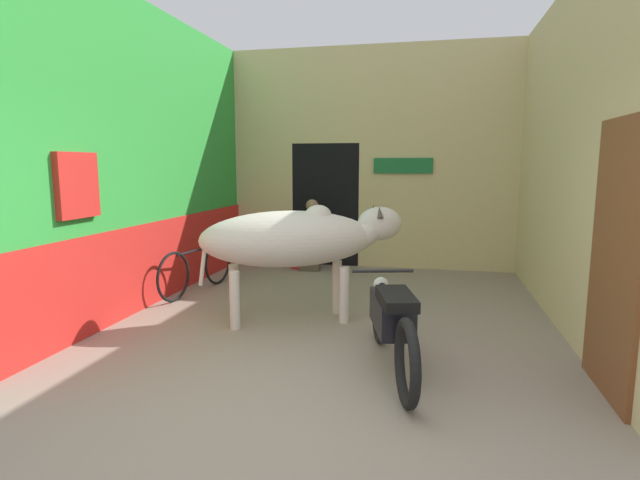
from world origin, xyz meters
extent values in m
plane|color=gray|center=(0.00, 0.00, 0.00)|extent=(30.00, 30.00, 0.00)
cube|color=green|center=(-2.48, 2.69, 1.84)|extent=(0.18, 5.38, 3.69)
cube|color=red|center=(-2.38, 2.69, 0.52)|extent=(0.03, 5.38, 1.03)
cube|color=red|center=(-2.36, 1.18, 1.55)|extent=(0.08, 0.56, 0.64)
cube|color=#D1BC84|center=(0.00, 5.47, 2.90)|extent=(4.79, 0.18, 1.58)
cube|color=#D1BC84|center=(-1.87, 5.47, 1.05)|extent=(1.04, 0.18, 2.11)
cube|color=#D1BC84|center=(1.11, 5.47, 1.05)|extent=(2.57, 0.18, 2.11)
cube|color=black|center=(-0.77, 5.83, 1.05)|extent=(1.17, 0.90, 2.11)
cube|color=#196633|center=(0.55, 5.36, 1.73)|extent=(0.97, 0.03, 0.25)
cube|color=#D1BC84|center=(2.48, 2.69, 1.84)|extent=(0.18, 5.38, 3.69)
cube|color=brown|center=(2.38, 0.97, 1.05)|extent=(0.05, 1.00, 2.10)
ellipsoid|color=beige|center=(-0.51, 2.17, 0.94)|extent=(2.04, 1.37, 0.63)
ellipsoid|color=beige|center=(-0.20, 2.30, 1.19)|extent=(0.38, 0.36, 0.23)
cylinder|color=beige|center=(0.31, 2.52, 0.99)|extent=(0.50, 0.44, 0.41)
ellipsoid|color=beige|center=(0.46, 2.59, 1.08)|extent=(0.60, 0.50, 0.38)
cylinder|color=beige|center=(-1.36, 1.81, 0.74)|extent=(0.13, 0.09, 0.57)
cylinder|color=beige|center=(-0.03, 2.57, 0.32)|extent=(0.11, 0.11, 0.63)
cylinder|color=beige|center=(0.11, 2.24, 0.32)|extent=(0.11, 0.11, 0.63)
cylinder|color=beige|center=(-1.14, 2.10, 0.32)|extent=(0.11, 0.11, 0.63)
cylinder|color=beige|center=(-0.99, 1.77, 0.32)|extent=(0.11, 0.11, 0.63)
cone|color=#473D33|center=(0.36, 2.69, 1.23)|extent=(0.11, 0.14, 0.16)
cone|color=#473D33|center=(0.47, 2.45, 1.23)|extent=(0.11, 0.14, 0.16)
torus|color=black|center=(0.88, 0.41, 0.33)|extent=(0.24, 0.66, 0.66)
torus|color=black|center=(0.56, 1.70, 0.33)|extent=(0.24, 0.66, 0.66)
cube|color=black|center=(0.72, 1.06, 0.50)|extent=(0.45, 0.78, 0.28)
cube|color=black|center=(0.77, 0.86, 0.68)|extent=(0.40, 0.63, 0.09)
cylinder|color=black|center=(0.59, 1.56, 0.75)|extent=(0.57, 0.17, 0.03)
sphere|color=silver|center=(0.57, 1.65, 0.60)|extent=(0.15, 0.15, 0.15)
torus|color=black|center=(-2.17, 2.61, 0.33)|extent=(0.13, 0.65, 0.65)
torus|color=black|center=(-2.01, 3.63, 0.33)|extent=(0.13, 0.65, 0.65)
cylinder|color=black|center=(-2.09, 3.12, 0.59)|extent=(0.16, 0.84, 0.03)
cylinder|color=black|center=(-2.03, 3.54, 0.65)|extent=(0.44, 0.10, 0.03)
cube|color=brown|center=(-0.90, 4.81, 0.22)|extent=(0.32, 0.14, 0.44)
cube|color=brown|center=(-0.90, 4.90, 0.49)|extent=(0.32, 0.32, 0.11)
cube|color=maroon|center=(-0.90, 4.97, 0.73)|extent=(0.46, 0.20, 0.48)
sphere|color=#937051|center=(-0.90, 4.97, 1.08)|extent=(0.20, 0.20, 0.20)
cylinder|color=red|center=(-1.16, 4.99, 0.20)|extent=(0.26, 0.26, 0.41)
cylinder|color=red|center=(-1.16, 4.99, 0.43)|extent=(0.37, 0.37, 0.04)
camera|label=1|loc=(1.01, -3.07, 1.75)|focal=28.00mm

